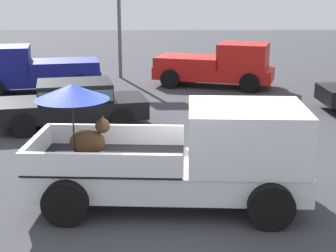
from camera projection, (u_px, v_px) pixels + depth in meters
ground_plane at (170, 203)px, 9.62m from camera, size 80.00×80.00×0.00m
pickup_truck_main at (190, 154)px, 9.35m from camera, size 5.15×2.48×2.27m
pickup_truck_red at (32, 70)px, 19.58m from camera, size 5.06×2.90×1.80m
pickup_truck_far at (219, 65)px, 20.65m from camera, size 5.12×3.24×1.80m
parked_sedan_near at (73, 101)px, 14.74m from camera, size 4.57×2.63×1.33m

